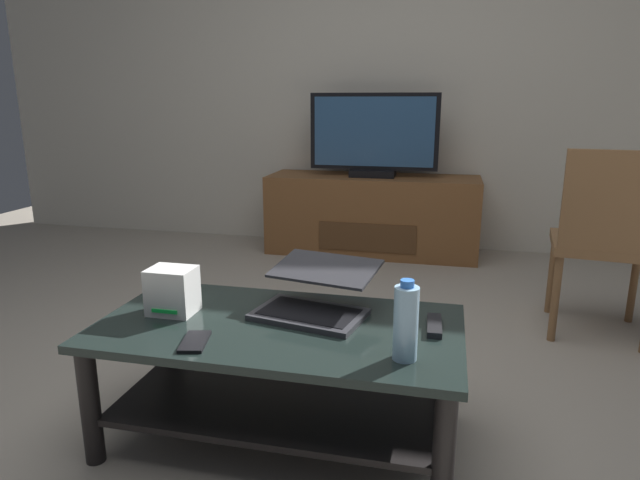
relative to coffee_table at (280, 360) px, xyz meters
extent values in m
plane|color=#9E9384|center=(0.03, 0.18, -0.28)|extent=(7.68, 7.68, 0.00)
cube|color=beige|center=(0.03, 2.68, 1.12)|extent=(6.40, 0.12, 2.80)
cube|color=black|center=(0.00, 0.00, 0.11)|extent=(1.14, 0.60, 0.03)
cube|color=black|center=(0.00, 0.00, -0.14)|extent=(1.01, 0.53, 0.02)
cylinder|color=black|center=(-0.52, -0.25, -0.09)|extent=(0.06, 0.06, 0.38)
cylinder|color=black|center=(0.52, -0.25, -0.09)|extent=(0.06, 0.06, 0.38)
cylinder|color=black|center=(-0.52, 0.25, -0.09)|extent=(0.06, 0.06, 0.38)
cylinder|color=black|center=(0.52, 0.25, -0.09)|extent=(0.06, 0.06, 0.38)
cube|color=brown|center=(-0.03, 2.36, 0.00)|extent=(1.51, 0.49, 0.56)
cube|color=#55351C|center=(-0.03, 2.11, -0.11)|extent=(0.68, 0.01, 0.20)
cube|color=black|center=(-0.03, 2.34, 0.31)|extent=(0.32, 0.20, 0.05)
cube|color=black|center=(-0.03, 2.34, 0.60)|extent=(0.90, 0.04, 0.53)
cube|color=#2D517A|center=(-0.03, 2.32, 0.60)|extent=(0.84, 0.01, 0.48)
cube|color=brown|center=(1.22, 1.18, 0.15)|extent=(0.49, 0.49, 0.04)
cube|color=brown|center=(1.20, 0.98, 0.38)|extent=(0.42, 0.09, 0.46)
cylinder|color=brown|center=(1.43, 1.34, -0.07)|extent=(0.04, 0.04, 0.41)
cylinder|color=brown|center=(1.05, 1.39, -0.07)|extent=(0.04, 0.04, 0.41)
cylinder|color=brown|center=(1.01, 1.01, -0.07)|extent=(0.04, 0.04, 0.41)
cube|color=#333338|center=(0.08, 0.07, 0.13)|extent=(0.39, 0.29, 0.02)
cube|color=black|center=(0.08, 0.07, 0.14)|extent=(0.34, 0.23, 0.00)
cube|color=#333338|center=(0.11, 0.20, 0.25)|extent=(0.39, 0.29, 0.05)
cube|color=silver|center=(0.10, 0.20, 0.25)|extent=(0.35, 0.25, 0.04)
cube|color=white|center=(-0.37, 0.01, 0.20)|extent=(0.15, 0.12, 0.15)
cube|color=#19D84C|center=(-0.37, -0.05, 0.15)|extent=(0.09, 0.00, 0.01)
cylinder|color=#99C6E5|center=(0.41, -0.16, 0.23)|extent=(0.07, 0.07, 0.21)
cylinder|color=blue|center=(0.41, -0.16, 0.34)|extent=(0.04, 0.04, 0.02)
cube|color=black|center=(-0.20, -0.19, 0.13)|extent=(0.10, 0.15, 0.01)
cube|color=black|center=(0.48, 0.07, 0.14)|extent=(0.05, 0.16, 0.02)
camera|label=1|loc=(0.49, -1.54, 0.81)|focal=30.67mm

